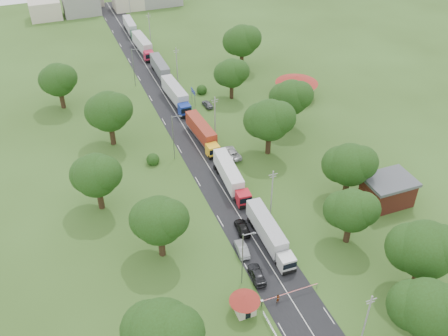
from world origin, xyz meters
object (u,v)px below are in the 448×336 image
boom_barrier (282,295)px  car_lane_mid (242,249)px  pedestrian_near (278,299)px  guard_booth (245,302)px  truck_0 (269,233)px  car_lane_front (257,274)px  info_sign (193,94)px

boom_barrier → car_lane_mid: 10.99m
pedestrian_near → guard_booth: bearing=154.1°
truck_0 → car_lane_front: bearing=-128.1°
info_sign → car_lane_front: bearing=-98.5°
car_lane_front → pedestrian_near: (0.92, -5.27, -0.03)m
info_sign → pedestrian_near: bearing=-96.9°
boom_barrier → truck_0: 11.76m
boom_barrier → pedestrian_near: bearing=-159.2°
guard_booth → car_lane_mid: (4.20, 10.87, -1.44)m
boom_barrier → guard_booth: (-5.84, -0.00, 1.27)m
car_lane_front → pedestrian_near: 5.35m
boom_barrier → truck_0: (3.25, 11.24, 1.23)m
boom_barrier → pedestrian_near: 0.78m
boom_barrier → info_sign: info_sign is taller
info_sign → guard_booth: bearing=-101.7°
boom_barrier → car_lane_front: (-1.64, 5.00, -0.08)m
boom_barrier → info_sign: 60.39m
car_lane_mid → info_sign: bearing=-93.1°
guard_booth → car_lane_mid: guard_booth is taller
pedestrian_near → car_lane_mid: bearing=71.9°
info_sign → car_lane_front: 55.65m
info_sign → car_lane_front: (-8.20, -55.00, -2.19)m
boom_barrier → car_lane_mid: size_ratio=2.09×
boom_barrier → info_sign: bearing=83.8°
boom_barrier → truck_0: size_ratio=0.64×
boom_barrier → truck_0: bearing=73.9°
car_lane_mid → pedestrian_near: size_ratio=2.85×
boom_barrier → car_lane_front: size_ratio=1.94×
info_sign → pedestrian_near: 60.75m
truck_0 → car_lane_mid: bearing=-175.6°
info_sign → car_lane_mid: info_sign is taller
pedestrian_near → truck_0: bearing=48.1°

